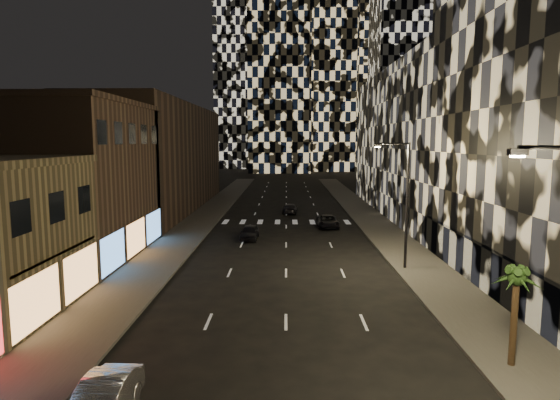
{
  "coord_description": "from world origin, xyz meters",
  "views": [
    {
      "loc": [
        0.01,
        -3.04,
        9.23
      ],
      "look_at": [
        -0.34,
        22.56,
        6.0
      ],
      "focal_mm": 30.0,
      "sensor_mm": 36.0,
      "label": 1
    }
  ],
  "objects_px": {
    "car_dark_midlane": "(250,232)",
    "palm_tree": "(516,284)",
    "streetlight_far": "(404,196)",
    "car_dark_oncoming": "(290,209)",
    "car_dark_rightlane": "(328,221)"
  },
  "relations": [
    {
      "from": "car_dark_midlane",
      "to": "palm_tree",
      "type": "bearing_deg",
      "value": -60.79
    },
    {
      "from": "streetlight_far",
      "to": "car_dark_midlane",
      "type": "xyz_separation_m",
      "value": [
        -11.82,
        10.35,
        -4.68
      ]
    },
    {
      "from": "car_dark_oncoming",
      "to": "car_dark_rightlane",
      "type": "xyz_separation_m",
      "value": [
        3.98,
        -9.68,
        0.01
      ]
    },
    {
      "from": "palm_tree",
      "to": "car_dark_rightlane",
      "type": "bearing_deg",
      "value": 98.61
    },
    {
      "from": "streetlight_far",
      "to": "car_dark_midlane",
      "type": "bearing_deg",
      "value": 138.8
    },
    {
      "from": "streetlight_far",
      "to": "car_dark_oncoming",
      "type": "xyz_separation_m",
      "value": [
        -7.85,
        26.28,
        -4.71
      ]
    },
    {
      "from": "streetlight_far",
      "to": "palm_tree",
      "type": "distance_m",
      "value": 14.92
    },
    {
      "from": "car_dark_midlane",
      "to": "streetlight_far",
      "type": "bearing_deg",
      "value": -38.78
    },
    {
      "from": "car_dark_rightlane",
      "to": "palm_tree",
      "type": "distance_m",
      "value": 31.88
    },
    {
      "from": "streetlight_far",
      "to": "car_dark_oncoming",
      "type": "relative_size",
      "value": 2.04
    },
    {
      "from": "car_dark_midlane",
      "to": "car_dark_rightlane",
      "type": "bearing_deg",
      "value": 40.64
    },
    {
      "from": "car_dark_midlane",
      "to": "car_dark_rightlane",
      "type": "distance_m",
      "value": 10.11
    },
    {
      "from": "streetlight_far",
      "to": "palm_tree",
      "type": "xyz_separation_m",
      "value": [
        0.87,
        -14.79,
        -1.79
      ]
    },
    {
      "from": "car_dark_midlane",
      "to": "palm_tree",
      "type": "relative_size",
      "value": 0.96
    },
    {
      "from": "streetlight_far",
      "to": "car_dark_rightlane",
      "type": "relative_size",
      "value": 1.93
    }
  ]
}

